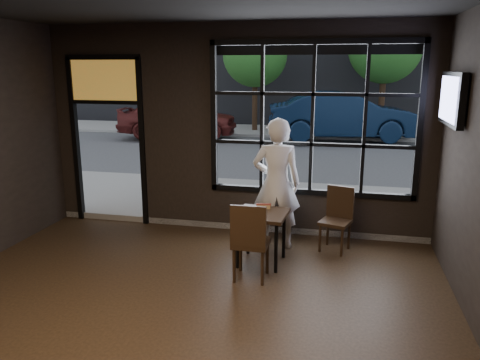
% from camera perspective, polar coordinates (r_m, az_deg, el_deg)
% --- Properties ---
extents(floor, '(6.00, 7.00, 0.02)m').
position_cam_1_polar(floor, '(4.60, -11.63, -20.52)').
color(floor, black).
rests_on(floor, ground).
extents(window_frame, '(3.06, 0.12, 2.28)m').
position_cam_1_polar(window_frame, '(7.00, 8.81, 7.30)').
color(window_frame, black).
rests_on(window_frame, ground).
extents(stained_transom, '(1.20, 0.06, 0.70)m').
position_cam_1_polar(stained_transom, '(7.90, -16.19, 11.64)').
color(stained_transom, orange).
rests_on(stained_transom, ground).
extents(street_asphalt, '(60.00, 41.00, 0.04)m').
position_cam_1_polar(street_asphalt, '(27.62, 9.16, 8.14)').
color(street_asphalt, '#545456').
rests_on(street_asphalt, ground).
extents(cafe_table, '(0.69, 0.69, 0.70)m').
position_cam_1_polar(cafe_table, '(6.24, 2.62, -7.03)').
color(cafe_table, black).
rests_on(cafe_table, floor).
extents(chair_near, '(0.43, 0.43, 0.99)m').
position_cam_1_polar(chair_near, '(5.75, 1.38, -7.35)').
color(chair_near, black).
rests_on(chair_near, floor).
extents(chair_window, '(0.49, 0.49, 0.91)m').
position_cam_1_polar(chair_window, '(6.74, 11.56, -4.80)').
color(chair_window, black).
rests_on(chair_window, floor).
extents(man, '(0.74, 0.54, 1.88)m').
position_cam_1_polar(man, '(6.65, 4.46, -0.45)').
color(man, white).
rests_on(man, floor).
extents(hotdog, '(0.21, 0.11, 0.06)m').
position_cam_1_polar(hotdog, '(6.29, 2.90, -3.22)').
color(hotdog, tan).
rests_on(hotdog, cafe_table).
extents(cup, '(0.14, 0.14, 0.10)m').
position_cam_1_polar(cup, '(6.08, 0.29, -3.62)').
color(cup, silver).
rests_on(cup, cafe_table).
extents(tv, '(0.12, 1.10, 0.64)m').
position_cam_1_polar(tv, '(6.32, 24.48, 8.99)').
color(tv, black).
rests_on(tv, wall_right).
extents(navy_car, '(5.23, 2.66, 1.64)m').
position_cam_1_polar(navy_car, '(16.41, 12.39, 7.63)').
color(navy_car, black).
rests_on(navy_car, street_asphalt).
extents(maroon_car, '(4.38, 2.26, 1.43)m').
position_cam_1_polar(maroon_car, '(16.95, -7.60, 7.64)').
color(maroon_car, '#581C19').
rests_on(maroon_car, street_asphalt).
extents(tree_left, '(2.49, 2.49, 4.26)m').
position_cam_1_polar(tree_left, '(18.61, 1.86, 15.01)').
color(tree_left, '#332114').
rests_on(tree_left, street_asphalt).
extents(tree_right, '(2.72, 2.72, 4.64)m').
position_cam_1_polar(tree_right, '(18.72, 17.31, 15.25)').
color(tree_right, '#332114').
rests_on(tree_right, street_asphalt).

